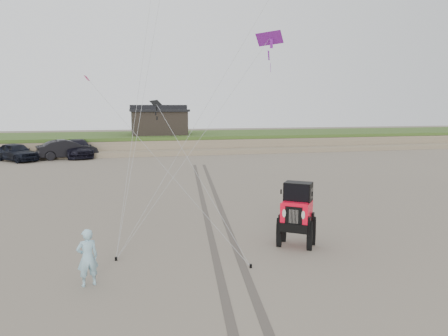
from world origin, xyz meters
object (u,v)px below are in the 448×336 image
Objects in this scene: cabin at (159,121)px; truck_a at (16,152)px; truck_c at (78,148)px; truck_b at (67,149)px; jeep at (296,221)px; man at (87,257)px.

cabin is 1.31× the size of truck_a.
cabin is 10.52m from truck_c.
truck_b is 31.35m from jeep.
jeep is (1.58, -36.27, -2.31)m from cabin.
man is (-7.05, -1.87, -0.10)m from jeep.
truck_c is 32.40m from man.
truck_a is at bearing 86.07° from truck_b.
truck_c is (0.89, 0.99, -0.04)m from truck_b.
jeep is at bearing 177.41° from man.
jeep is at bearing -82.59° from truck_c.
truck_b is at bearing 145.64° from jeep.
truck_c reaches higher than truck_a.
truck_b reaches higher than truck_c.
jeep reaches higher than truck_a.
jeep is at bearing -103.95° from truck_a.
jeep is 7.29m from man.
truck_b is at bearing -30.29° from truck_a.
truck_c is 1.19× the size of jeep.
truck_b is 1.10× the size of jeep.
truck_a is at bearing 153.36° from jeep.
truck_b reaches higher than truck_a.
jeep is at bearing -175.30° from truck_b.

